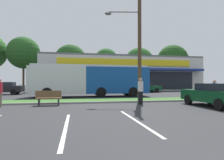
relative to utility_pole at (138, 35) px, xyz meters
name	(u,v)px	position (x,y,z in m)	size (l,w,h in m)	color
grass_median	(109,100)	(-2.46, -0.18, -5.36)	(56.00, 2.20, 0.12)	#386B28
curb_lip	(112,102)	(-2.46, -1.40, -5.36)	(56.00, 0.24, 0.12)	gray
parking_stripe_1	(66,127)	(-5.33, -8.33, -5.42)	(0.12, 4.80, 0.01)	silver
parking_stripe_2	(136,121)	(-2.71, -7.82, -5.42)	(0.12, 4.80, 0.01)	silver
storefront_building	(120,74)	(3.51, 21.36, -2.30)	(28.81, 12.41, 6.24)	beige
tree_left	(24,53)	(-16.65, 30.57, 2.71)	(7.17, 7.17, 11.73)	#473323
tree_mid_left	(70,61)	(-6.24, 28.21, 0.93)	(7.10, 7.10, 9.91)	#473323
tree_mid	(106,61)	(2.55, 32.64, 1.63)	(6.10, 6.10, 10.12)	#473323
tree_mid_right	(139,62)	(11.20, 32.19, 1.31)	(7.61, 7.61, 10.54)	#473323
tree_right	(173,60)	(19.10, 29.28, 1.68)	(7.74, 7.74, 10.98)	#473323
utility_pole	(138,35)	(0.00, 0.00, 0.00)	(3.12, 2.39, 10.14)	#4C3826
city_bus	(91,80)	(-3.48, 4.93, -3.65)	(12.14, 2.88, 3.25)	#144793
bus_stop_bench	(49,98)	(-6.73, -2.05, -4.92)	(1.60, 0.45, 0.95)	brown
car_0	(215,95)	(3.21, -4.80, -4.67)	(1.87, 4.50, 1.42)	#0C3F1E
car_1	(3,88)	(-13.67, 10.16, -4.63)	(4.49, 1.87, 1.52)	black
car_3	(146,87)	(5.12, 11.65, -4.67)	(4.19, 2.02, 1.45)	#0C3F1E
pedestrian_near_bench	(141,91)	(-0.71, -2.64, -4.52)	(0.36, 0.36, 1.80)	black
pedestrian_by_pole	(214,91)	(5.27, -2.29, -4.58)	(0.34, 0.34, 1.67)	#726651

